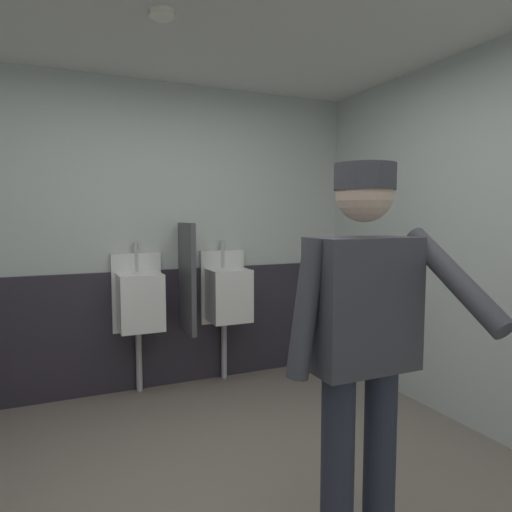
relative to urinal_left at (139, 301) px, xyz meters
name	(u,v)px	position (x,y,z in m)	size (l,w,h in m)	color
wall_back	(148,237)	(0.12, 0.22, 0.50)	(4.28, 0.12, 2.56)	silver
wainscot_band_back	(152,329)	(0.12, 0.14, -0.28)	(3.68, 0.03, 1.00)	#2D2833
downlight_far	(162,14)	(-0.03, -1.12, 1.77)	(0.14, 0.14, 0.03)	white
urinal_left	(139,301)	(0.00, 0.00, 0.00)	(0.40, 0.34, 1.24)	white
urinal_middle	(227,294)	(0.75, 0.00, 0.00)	(0.40, 0.34, 1.24)	white
privacy_divider_panel	(187,278)	(0.38, -0.07, 0.17)	(0.04, 0.40, 0.90)	#4C4C51
person	(363,327)	(0.55, -2.15, 0.22)	(0.67, 0.60, 1.67)	#2D3342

